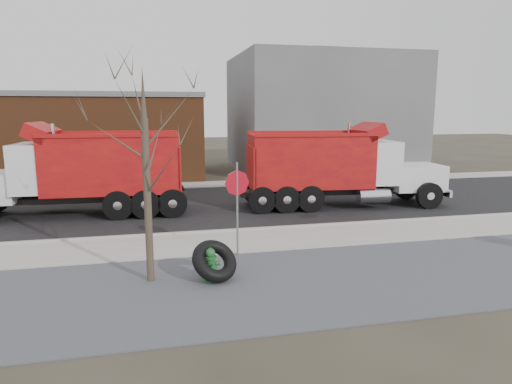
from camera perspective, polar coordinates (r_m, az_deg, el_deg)
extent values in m
plane|color=#383328|center=(14.62, -0.31, -6.49)|extent=(120.00, 120.00, 0.00)
cube|color=slate|center=(11.41, 3.63, -11.30)|extent=(60.00, 5.00, 0.03)
cube|color=#9E9B93|center=(14.85, -0.52, -6.11)|extent=(60.00, 2.50, 0.06)
cube|color=#9E9B93|center=(16.06, -1.53, -4.76)|extent=(60.00, 0.15, 0.11)
cube|color=black|center=(20.63, -4.16, -1.57)|extent=(60.00, 9.40, 0.02)
cube|color=#9E9B93|center=(26.18, -6.09, 0.93)|extent=(60.00, 2.00, 0.06)
cube|color=slate|center=(33.89, 7.99, 9.71)|extent=(12.00, 10.00, 8.00)
cube|color=brown|center=(31.49, -25.83, 6.05)|extent=(20.00, 8.00, 5.00)
cube|color=slate|center=(31.46, -26.21, 10.86)|extent=(20.20, 8.20, 0.30)
cylinder|color=#382D23|center=(11.28, -13.39, -1.28)|extent=(0.18, 0.18, 4.00)
cone|color=#382D23|center=(11.08, -13.95, 12.02)|extent=(0.14, 0.14, 1.20)
cylinder|color=#256232|center=(11.60, -5.67, -10.87)|extent=(0.45, 0.45, 0.06)
cylinder|color=#256232|center=(11.50, -5.70, -9.43)|extent=(0.24, 0.24, 0.62)
cylinder|color=#256232|center=(11.41, -5.73, -8.11)|extent=(0.31, 0.31, 0.05)
sphere|color=#256232|center=(11.37, -5.74, -7.62)|extent=(0.25, 0.25, 0.25)
cylinder|color=#256232|center=(11.34, -5.74, -7.12)|extent=(0.05, 0.05, 0.06)
cylinder|color=#256232|center=(11.40, -6.53, -9.12)|extent=(0.15, 0.14, 0.11)
cylinder|color=#256232|center=(11.53, -4.90, -8.86)|extent=(0.15, 0.14, 0.11)
cylinder|color=#256232|center=(11.32, -5.34, -9.35)|extent=(0.18, 0.16, 0.15)
torus|color=black|center=(11.45, -5.20, -8.58)|extent=(1.49, 1.43, 1.06)
cylinder|color=gray|center=(13.09, -2.35, -2.26)|extent=(0.06, 0.06, 2.75)
cylinder|color=#B50C1B|center=(12.95, -2.38, 1.14)|extent=(0.73, 0.21, 0.75)
cube|color=black|center=(20.50, 10.24, 0.13)|extent=(8.79, 1.68, 0.23)
cube|color=silver|center=(21.75, 19.10, 1.81)|extent=(2.42, 2.19, 1.13)
cube|color=silver|center=(22.26, 21.56, 1.83)|extent=(0.22, 1.79, 1.02)
cube|color=silver|center=(20.88, 14.55, 3.70)|extent=(1.84, 2.49, 1.84)
cube|color=black|center=(21.12, 16.50, 5.07)|extent=(0.23, 2.04, 0.82)
cube|color=#B3160F|center=(19.94, 6.72, 3.96)|extent=(5.31, 2.91, 2.25)
cylinder|color=silver|center=(21.44, 11.51, 5.21)|extent=(0.16, 0.16, 2.45)
cylinder|color=black|center=(22.91, 18.22, 0.57)|extent=(1.15, 0.41, 1.13)
cylinder|color=black|center=(20.98, 20.84, -0.42)|extent=(1.15, 0.41, 1.13)
cylinder|color=black|center=(20.83, 2.69, 0.16)|extent=(1.15, 0.41, 1.13)
cylinder|color=black|center=(18.94, 3.77, -0.86)|extent=(1.15, 0.41, 1.13)
cube|color=black|center=(19.67, -21.09, -0.78)|extent=(8.53, 1.23, 0.23)
cube|color=silver|center=(19.80, -25.52, 2.80)|extent=(1.75, 2.45, 1.87)
cube|color=black|center=(19.95, -27.72, 4.18)|extent=(0.13, 2.08, 0.83)
cube|color=#B3160F|center=(19.27, -17.39, 3.46)|extent=(5.29, 2.69, 2.29)
cylinder|color=silver|center=(18.60, -23.85, 3.96)|extent=(0.15, 0.15, 2.50)
cylinder|color=black|center=(18.41, -13.62, -1.41)|extent=(1.16, 0.35, 1.14)
cylinder|color=black|center=(20.37, -13.37, -0.31)|extent=(1.16, 0.35, 1.14)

